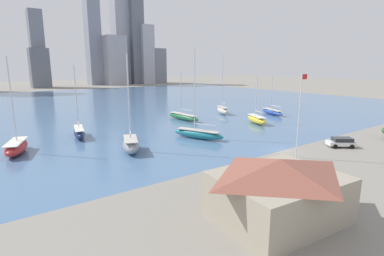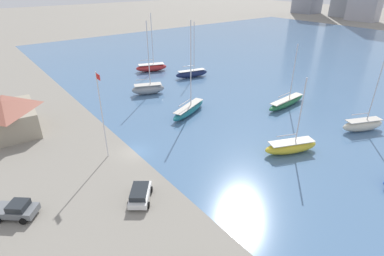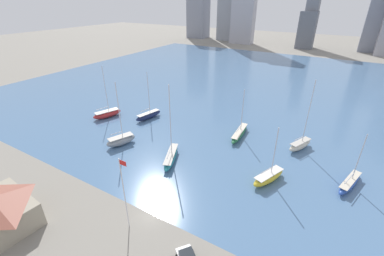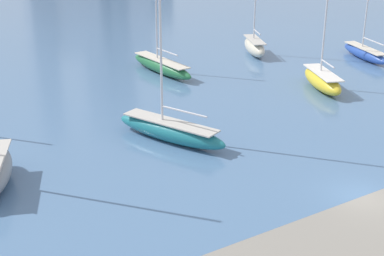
{
  "view_description": "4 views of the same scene",
  "coord_description": "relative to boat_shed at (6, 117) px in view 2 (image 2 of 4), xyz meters",
  "views": [
    {
      "loc": [
        -37.81,
        -27.85,
        13.06
      ],
      "look_at": [
        -7.19,
        14.0,
        2.1
      ],
      "focal_mm": 28.0,
      "sensor_mm": 36.0,
      "label": 1
    },
    {
      "loc": [
        33.52,
        -15.63,
        22.27
      ],
      "look_at": [
        2.59,
        8.08,
        2.39
      ],
      "focal_mm": 28.0,
      "sensor_mm": 36.0,
      "label": 2
    },
    {
      "loc": [
        20.34,
        -22.14,
        30.2
      ],
      "look_at": [
        -4.19,
        19.49,
        5.47
      ],
      "focal_mm": 24.0,
      "sensor_mm": 36.0,
      "label": 3
    },
    {
      "loc": [
        -24.31,
        -19.41,
        16.43
      ],
      "look_at": [
        -6.93,
        8.99,
        2.97
      ],
      "focal_mm": 50.0,
      "sensor_mm": 36.0,
      "label": 4
    }
  ],
  "objects": [
    {
      "name": "parked_wagon_white",
      "position": [
        27.11,
        8.6,
        -1.82
      ],
      "size": [
        4.58,
        4.19,
        1.57
      ],
      "rotation": [
        0.0,
        0.0,
        0.91
      ],
      "color": "white",
      "rests_on": "ground_plane"
    },
    {
      "name": "sailboat_gray",
      "position": [
        -1.55,
        26.21,
        -1.5
      ],
      "size": [
        4.74,
        7.23,
        14.67
      ],
      "rotation": [
        0.0,
        0.0,
        -0.38
      ],
      "color": "gray",
      "rests_on": "harbor_water"
    },
    {
      "name": "sailboat_green",
      "position": [
        20.25,
        43.76,
        -1.82
      ],
      "size": [
        2.68,
        11.07,
        11.6
      ],
      "rotation": [
        0.0,
        0.0,
        0.08
      ],
      "color": "#236B3D",
      "rests_on": "harbor_water"
    },
    {
      "name": "sailboat_cream",
      "position": [
        33.96,
        44.94,
        -1.54
      ],
      "size": [
        4.61,
        7.31,
        15.74
      ],
      "rotation": [
        0.0,
        0.0,
        -0.42
      ],
      "color": "beige",
      "rests_on": "harbor_water"
    },
    {
      "name": "flag_pole",
      "position": [
        16.37,
        9.47,
        3.8
      ],
      "size": [
        1.24,
        0.14,
        11.97
      ],
      "color": "silver",
      "rests_on": "ground_plane"
    },
    {
      "name": "boat_shed",
      "position": [
        0.0,
        0.0,
        0.0
      ],
      "size": [
        10.98,
        9.2,
        5.35
      ],
      "rotation": [
        0.0,
        0.0,
        -0.1
      ],
      "color": "#9E937F",
      "rests_on": "ground_plane"
    },
    {
      "name": "sailboat_navy",
      "position": [
        -5.2,
        40.5,
        -1.66
      ],
      "size": [
        3.63,
        8.46,
        13.0
      ],
      "rotation": [
        0.0,
        0.0,
        -0.23
      ],
      "color": "#19234C",
      "rests_on": "harbor_water"
    },
    {
      "name": "harbor_water",
      "position": [
        17.76,
        82.93,
        -2.67
      ],
      "size": [
        180.0,
        140.0,
        0.0
      ],
      "color": "#4C7099",
      "rests_on": "ground_plane"
    },
    {
      "name": "ground_plane",
      "position": [
        17.76,
        12.93,
        -2.67
      ],
      "size": [
        500.0,
        500.0,
        0.0
      ],
      "primitive_type": "plane",
      "color": "gray"
    },
    {
      "name": "sailboat_teal",
      "position": [
        11.84,
        26.81,
        -1.72
      ],
      "size": [
        5.71,
        9.99,
        16.03
      ],
      "rotation": [
        0.0,
        0.0,
        0.4
      ],
      "color": "#1E757F",
      "rests_on": "harbor_water"
    },
    {
      "name": "sailboat_red",
      "position": [
        -15.8,
        35.4,
        -1.62
      ],
      "size": [
        5.06,
        8.37,
        14.29
      ],
      "rotation": [
        0.0,
        0.0,
        -0.34
      ],
      "color": "#B72828",
      "rests_on": "harbor_water"
    },
    {
      "name": "parked_pickup_gray",
      "position": [
        21.62,
        -2.73,
        -1.81
      ],
      "size": [
        4.31,
        4.54,
        1.73
      ],
      "rotation": [
        0.0,
        0.0,
        -0.71
      ],
      "color": "slate",
      "rests_on": "ground_plane"
    },
    {
      "name": "sailboat_yellow",
      "position": [
        31.08,
        30.21,
        -1.69
      ],
      "size": [
        4.97,
        8.08,
        10.9
      ],
      "rotation": [
        0.0,
        0.0,
        -0.39
      ],
      "color": "yellow",
      "rests_on": "harbor_water"
    }
  ]
}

